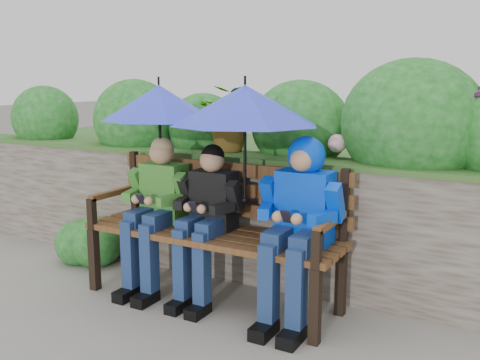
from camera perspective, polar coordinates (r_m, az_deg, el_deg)
The scene contains 8 objects.
ground at distance 3.86m, azimuth -0.74°, elevation -14.26°, with size 60.00×60.00×0.00m, color slate.
garden_backdrop at distance 5.06m, azimuth 8.59°, elevation -1.20°, with size 8.00×2.86×1.82m.
park_bench at distance 3.97m, azimuth -2.52°, elevation -4.48°, with size 1.96×0.58×1.04m.
boy_left at distance 4.14m, azimuth -8.93°, elevation -2.64°, with size 0.51×0.59×1.20m.
boy_middle at distance 3.89m, azimuth -3.59°, elevation -3.60°, with size 0.48×0.56×1.17m.
boy_right at distance 3.55m, azimuth 6.31°, elevation -3.61°, with size 0.55×0.66×1.26m.
umbrella_left at distance 4.09m, azimuth -8.62°, elevation 8.15°, with size 0.86×0.86×0.90m.
umbrella_right at distance 3.66m, azimuth 0.54°, elevation 7.98°, with size 1.04×1.04×0.88m.
Camera 1 is at (1.74, -3.04, 1.62)m, focal length 40.00 mm.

